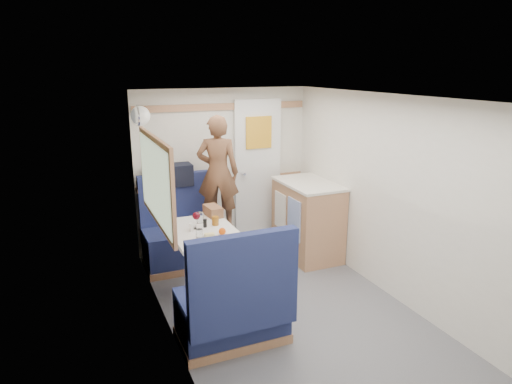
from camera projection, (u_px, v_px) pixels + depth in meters
name	position (u px, v px, depth m)	size (l,w,h in m)	color
floor	(310.00, 334.00, 3.96)	(4.50, 4.50, 0.00)	#515156
ceiling	(319.00, 100.00, 3.42)	(4.50, 4.50, 0.00)	silver
wall_back	(224.00, 170.00, 5.69)	(2.20, 0.02, 2.00)	silver
wall_left	(181.00, 246.00, 3.28)	(0.02, 4.50, 2.00)	silver
wall_right	(421.00, 210.00, 4.10)	(0.02, 4.50, 2.00)	silver
oak_trim_low	(224.00, 182.00, 5.71)	(2.15, 0.02, 0.08)	#986944
oak_trim_high	(223.00, 107.00, 5.46)	(2.15, 0.02, 0.08)	#986944
side_window	(155.00, 181.00, 4.11)	(0.04, 1.30, 0.72)	gray
rear_door	(258.00, 169.00, 5.84)	(0.62, 0.12, 1.86)	white
dinette_table	(203.00, 245.00, 4.45)	(0.62, 0.92, 0.72)	white
bench_far	(183.00, 240.00, 5.29)	(0.90, 0.59, 1.05)	#17184A
bench_near	(234.00, 311.00, 3.75)	(0.90, 0.59, 1.05)	#17184A
ledge	(175.00, 187.00, 5.36)	(0.90, 0.14, 0.04)	#986944
dome_light	(140.00, 116.00, 4.74)	(0.20, 0.20, 0.20)	white
galley_counter	(307.00, 219.00, 5.52)	(0.57, 0.92, 0.92)	#986944
person	(218.00, 173.00, 5.11)	(0.47, 0.31, 1.29)	brown
duffel_bag	(170.00, 175.00, 5.30)	(0.51, 0.25, 0.25)	black
tray	(212.00, 230.00, 4.37)	(0.29, 0.37, 0.02)	white
orange_fruit	(222.00, 231.00, 4.22)	(0.07, 0.07, 0.07)	#D46509
cheese_block	(210.00, 235.00, 4.17)	(0.09, 0.05, 0.03)	#D6CF7C
wine_glass	(196.00, 217.00, 4.41)	(0.08, 0.08, 0.17)	white
tumbler_left	(199.00, 235.00, 4.14)	(0.06, 0.06, 0.10)	white
tumbler_right	(200.00, 218.00, 4.57)	(0.07, 0.07, 0.12)	silver
beer_glass	(215.00, 222.00, 4.47)	(0.07, 0.07, 0.11)	#955A15
pepper_grinder	(205.00, 224.00, 4.42)	(0.04, 0.04, 0.10)	black
salt_grinder	(191.00, 227.00, 4.35)	(0.03, 0.03, 0.08)	white
bread_loaf	(213.00, 211.00, 4.81)	(0.14, 0.25, 0.10)	brown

